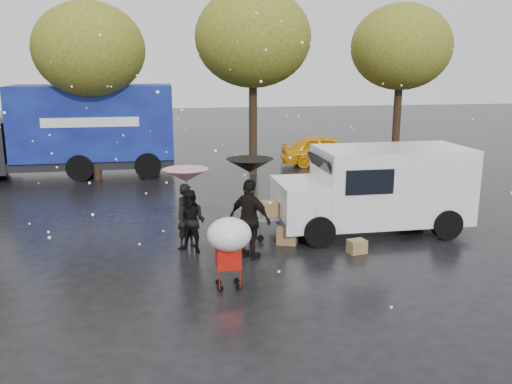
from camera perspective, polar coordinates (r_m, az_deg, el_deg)
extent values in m
plane|color=black|center=(11.77, -3.87, -7.96)|extent=(90.00, 90.00, 0.00)
imported|color=black|center=(12.92, -7.27, -2.49)|extent=(0.67, 0.60, 1.54)
imported|color=black|center=(12.57, -6.84, -3.08)|extent=(0.90, 0.85, 1.47)
imported|color=black|center=(12.03, -0.64, -2.89)|extent=(1.07, 1.06, 1.81)
cylinder|color=#4C4C4C|center=(12.90, -7.28, -2.05)|extent=(0.02, 0.02, 1.75)
cone|color=#D9597F|center=(12.70, -7.39, 1.76)|extent=(1.07, 1.07, 0.30)
sphere|color=#4C4C4C|center=(12.69, -7.40, 1.89)|extent=(0.06, 0.06, 0.06)
cylinder|color=#4C4C4C|center=(11.99, -0.64, -2.19)|extent=(0.02, 0.02, 2.12)
cone|color=black|center=(11.76, -0.65, 2.79)|extent=(1.04, 1.04, 0.30)
sphere|color=#4C4C4C|center=(11.75, -0.65, 2.93)|extent=(0.06, 0.06, 0.06)
cube|color=slate|center=(13.70, 2.69, -2.44)|extent=(1.50, 0.80, 0.08)
cylinder|color=slate|center=(13.49, -0.40, -1.58)|extent=(0.04, 0.04, 0.60)
cube|color=brown|center=(13.81, 4.03, -1.30)|extent=(0.55, 0.45, 0.40)
cube|color=brown|center=(13.49, 1.55, -1.74)|extent=(0.45, 0.40, 0.35)
cube|color=brown|center=(13.48, 4.10, -0.17)|extent=(0.40, 0.35, 0.28)
cube|color=tan|center=(13.68, 2.90, -2.03)|extent=(0.90, 0.55, 0.12)
cylinder|color=black|center=(13.42, 0.47, -4.87)|extent=(0.16, 0.05, 0.16)
cylinder|color=black|center=(14.02, -0.02, -4.07)|extent=(0.16, 0.05, 0.16)
cylinder|color=black|center=(13.68, 5.43, -4.57)|extent=(0.16, 0.05, 0.16)
cylinder|color=black|center=(14.27, 4.74, -3.80)|extent=(0.16, 0.05, 0.16)
cube|color=#B9130A|center=(10.53, -2.94, -6.75)|extent=(0.47, 0.41, 0.45)
cylinder|color=#B9130A|center=(10.23, -2.82, -5.16)|extent=(0.42, 0.02, 0.02)
cylinder|color=#4C4C4C|center=(10.26, -2.82, -5.54)|extent=(0.02, 0.02, 0.60)
ellipsoid|color=white|center=(10.19, -2.83, -4.47)|extent=(0.84, 0.84, 0.63)
cylinder|color=black|center=(10.58, -3.77, -10.10)|extent=(0.12, 0.04, 0.12)
cylinder|color=black|center=(10.88, -3.96, -9.44)|extent=(0.12, 0.04, 0.12)
cylinder|color=black|center=(10.63, -1.81, -9.98)|extent=(0.12, 0.04, 0.12)
cylinder|color=black|center=(10.92, -2.06, -9.33)|extent=(0.12, 0.04, 0.12)
cube|color=white|center=(14.42, 14.04, 0.83)|extent=(3.80, 2.00, 1.90)
cube|color=white|center=(13.71, 4.75, -1.16)|extent=(1.20, 1.95, 1.10)
cube|color=black|center=(13.68, 7.05, 2.39)|extent=(0.37, 1.70, 0.67)
cube|color=slate|center=(13.69, 2.49, -2.89)|extent=(0.12, 1.90, 0.25)
cylinder|color=black|center=(13.01, 6.65, -4.15)|extent=(0.76, 0.28, 0.76)
cylinder|color=black|center=(14.77, 4.52, -2.00)|extent=(0.76, 0.28, 0.76)
cylinder|color=black|center=(14.30, 19.42, -3.23)|extent=(0.76, 0.28, 0.76)
cylinder|color=black|center=(15.92, 16.09, -1.37)|extent=(0.76, 0.28, 0.76)
cube|color=#0F0C62|center=(22.16, -16.67, 7.11)|extent=(6.00, 2.50, 2.80)
cube|color=black|center=(22.49, -18.94, 3.04)|extent=(8.00, 2.30, 0.35)
cube|color=white|center=(20.90, -17.05, 7.03)|extent=(3.50, 0.03, 0.35)
cylinder|color=black|center=(21.11, -11.31, 2.74)|extent=(1.00, 0.30, 1.00)
cylinder|color=black|center=(23.38, -11.24, 3.74)|extent=(1.00, 0.30, 1.00)
cube|color=brown|center=(13.22, 3.32, -4.57)|extent=(0.58, 0.53, 0.42)
cube|color=brown|center=(12.80, 10.57, -5.65)|extent=(0.46, 0.39, 0.31)
imported|color=#FDAB0D|center=(23.65, 7.35, 4.39)|extent=(4.03, 1.99, 1.32)
cylinder|color=black|center=(21.14, -16.68, 7.22)|extent=(0.32, 0.32, 4.48)
ellipsoid|color=#3B5D1A|center=(21.05, -17.16, 14.16)|extent=(4.00, 4.00, 3.40)
cylinder|color=black|center=(21.31, -0.32, 8.38)|extent=(0.32, 0.32, 4.90)
ellipsoid|color=#3B5D1A|center=(21.26, -0.33, 15.93)|extent=(4.40, 4.40, 3.74)
cylinder|color=black|center=(23.13, 14.63, 7.99)|extent=(0.32, 0.32, 4.62)
ellipsoid|color=#3B5D1A|center=(23.06, 15.03, 14.53)|extent=(4.00, 4.00, 3.40)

